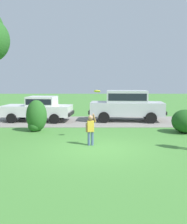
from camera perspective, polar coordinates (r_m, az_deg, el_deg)
ground_plane at (r=10.56m, az=0.60°, el=-7.57°), size 80.00×80.00×0.00m
driveway_strip at (r=17.19m, az=0.37°, el=-1.95°), size 28.00×4.40×0.02m
shrub_near_tree at (r=14.21m, az=-11.72°, el=-1.02°), size 1.05×0.97×1.59m
shrub_centre_left at (r=14.26m, az=18.57°, el=-1.96°), size 1.32×1.42×1.14m
parked_sedan at (r=17.53m, az=-11.23°, el=0.85°), size 4.54×2.38×1.56m
parked_suv at (r=17.38m, az=6.92°, el=1.64°), size 4.82×2.36×1.92m
child_thrower at (r=10.93m, az=-0.58°, el=-3.23°), size 0.44×0.30×1.29m
frisbee at (r=11.87m, az=0.78°, el=4.32°), size 0.29×0.27×0.13m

